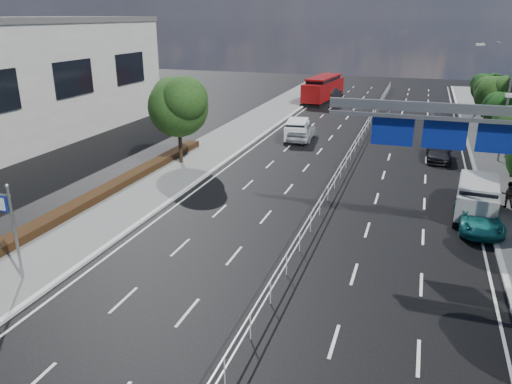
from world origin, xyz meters
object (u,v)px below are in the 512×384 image
(silver_minivan, at_px, (477,198))
(parked_car_dark, at_px, (439,152))
(white_minivan, at_px, (297,131))
(parked_car_teal, at_px, (479,217))
(toilet_sign, at_px, (3,215))
(pedestrian_b, at_px, (508,194))
(overhead_gantry, at_px, (462,130))
(near_car_silver, at_px, (302,131))
(near_car_dark, at_px, (331,94))
(red_bus, at_px, (323,88))

(silver_minivan, xyz_separation_m, parked_car_dark, (-1.80, 11.44, -0.37))
(white_minivan, relative_size, parked_car_teal, 0.96)
(toilet_sign, height_order, white_minivan, toilet_sign)
(pedestrian_b, bearing_deg, overhead_gantry, 61.49)
(parked_car_dark, bearing_deg, parked_car_teal, -83.18)
(toilet_sign, distance_m, near_car_silver, 29.07)
(overhead_gantry, bearing_deg, parked_car_teal, 51.31)
(silver_minivan, distance_m, parked_car_dark, 11.58)
(overhead_gantry, xyz_separation_m, silver_minivan, (1.56, 3.95, -4.59))
(near_car_dark, height_order, pedestrian_b, pedestrian_b)
(red_bus, height_order, near_car_dark, red_bus)
(toilet_sign, relative_size, near_car_dark, 0.89)
(near_car_dark, bearing_deg, parked_car_dark, 123.26)
(white_minivan, height_order, near_car_dark, white_minivan)
(overhead_gantry, height_order, pedestrian_b, overhead_gantry)
(overhead_gantry, xyz_separation_m, pedestrian_b, (3.37, 5.51, -4.69))
(pedestrian_b, bearing_deg, toilet_sign, 39.40)
(white_minivan, xyz_separation_m, parked_car_teal, (13.83, -16.13, -0.26))
(toilet_sign, relative_size, white_minivan, 0.99)
(overhead_gantry, distance_m, parked_car_teal, 5.56)
(red_bus, bearing_deg, silver_minivan, -60.12)
(toilet_sign, bearing_deg, overhead_gantry, 29.60)
(white_minivan, height_order, pedestrian_b, white_minivan)
(near_car_dark, distance_m, pedestrian_b, 39.75)
(near_car_silver, bearing_deg, silver_minivan, 130.28)
(red_bus, relative_size, near_car_dark, 2.23)
(near_car_silver, relative_size, silver_minivan, 0.98)
(overhead_gantry, relative_size, white_minivan, 2.34)
(parked_car_teal, bearing_deg, parked_car_dark, 94.63)
(silver_minivan, bearing_deg, white_minivan, 139.52)
(red_bus, bearing_deg, white_minivan, -78.61)
(parked_car_dark, xyz_separation_m, pedestrian_b, (3.61, -9.87, 0.26))
(overhead_gantry, distance_m, red_bus, 42.74)
(silver_minivan, distance_m, pedestrian_b, 2.40)
(white_minivan, bearing_deg, pedestrian_b, -45.84)
(overhead_gantry, relative_size, red_bus, 0.94)
(white_minivan, bearing_deg, parked_car_dark, -19.69)
(toilet_sign, xyz_separation_m, red_bus, (3.45, 50.15, -1.27))
(near_car_dark, xyz_separation_m, parked_car_teal, (15.05, -39.56, -0.17))
(overhead_gantry, bearing_deg, silver_minivan, 68.44)
(silver_minivan, bearing_deg, parked_car_dark, 104.08)
(red_bus, height_order, parked_car_dark, red_bus)
(white_minivan, relative_size, red_bus, 0.40)
(overhead_gantry, bearing_deg, near_car_silver, 122.94)
(white_minivan, relative_size, near_car_dark, 0.89)
(red_bus, bearing_deg, near_car_silver, -77.57)
(overhead_gantry, height_order, parked_car_teal, overhead_gantry)
(near_car_silver, distance_m, silver_minivan, 19.71)
(near_car_silver, bearing_deg, overhead_gantry, 120.18)
(white_minivan, height_order, near_car_silver, white_minivan)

